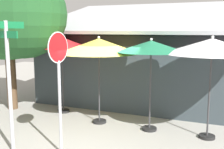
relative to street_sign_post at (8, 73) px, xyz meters
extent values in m
cube|color=#9E9B93|center=(1.35, 1.58, -2.01)|extent=(28.00, 28.00, 0.10)
cube|color=#333D42|center=(1.90, 6.56, -0.50)|extent=(8.50, 5.26, 2.91)
cube|color=#B7BABF|center=(1.90, 6.41, 1.60)|extent=(9.00, 5.83, 1.47)
cube|color=black|center=(1.90, 3.88, 0.60)|extent=(7.90, 0.16, 0.44)
cylinder|color=#A8AAB2|center=(0.00, 0.00, -0.37)|extent=(0.09, 0.09, 3.18)
cube|color=#116B38|center=(0.00, 0.00, 1.13)|extent=(0.31, 0.89, 0.16)
cube|color=#116B38|center=(0.00, 0.00, 0.91)|extent=(0.89, 0.31, 0.16)
cylinder|color=#A8AAB2|center=(1.15, 0.38, -0.82)|extent=(0.07, 0.07, 2.27)
cylinder|color=white|center=(1.15, 0.38, 0.61)|extent=(0.07, 0.72, 0.72)
cylinder|color=red|center=(1.15, 0.38, 0.61)|extent=(0.08, 0.67, 0.67)
cylinder|color=black|center=(-0.62, 3.29, -1.92)|extent=(0.44, 0.44, 0.08)
cylinder|color=#333335|center=(-0.62, 3.29, -0.76)|extent=(0.05, 0.05, 2.39)
cone|color=#B21E23|center=(-0.62, 3.29, 0.57)|extent=(1.97, 1.97, 0.37)
sphere|color=silver|center=(-0.62, 3.29, 0.79)|extent=(0.08, 0.08, 0.08)
cylinder|color=black|center=(1.09, 2.73, -1.92)|extent=(0.44, 0.44, 0.08)
cylinder|color=#333335|center=(1.09, 2.73, -0.81)|extent=(0.05, 0.05, 2.30)
cone|color=#EAD14C|center=(1.09, 2.73, 0.52)|extent=(2.57, 2.57, 0.46)
sphere|color=silver|center=(1.09, 2.73, 0.78)|extent=(0.08, 0.08, 0.08)
cylinder|color=black|center=(2.75, 2.70, -1.92)|extent=(0.44, 0.44, 0.08)
cylinder|color=#333335|center=(2.75, 2.70, -0.76)|extent=(0.05, 0.05, 2.40)
cone|color=#1E724C|center=(2.75, 2.70, 0.55)|extent=(2.01, 2.01, 0.33)
sphere|color=silver|center=(2.75, 2.70, 0.74)|extent=(0.08, 0.08, 0.08)
cylinder|color=black|center=(4.39, 2.71, -1.92)|extent=(0.44, 0.44, 0.08)
cylinder|color=#333335|center=(4.39, 2.71, -0.76)|extent=(0.05, 0.05, 2.39)
cone|color=white|center=(4.39, 2.71, 0.59)|extent=(2.56, 2.56, 0.41)
sphere|color=silver|center=(4.39, 2.71, 0.83)|extent=(0.08, 0.08, 0.08)
cylinder|color=brown|center=(-2.65, 2.95, -0.78)|extent=(0.36, 0.36, 2.36)
sphere|color=#28602D|center=(-2.65, 2.95, 1.91)|extent=(4.02, 4.02, 4.02)
sphere|color=#1E4C23|center=(-1.55, 2.44, 1.51)|extent=(2.93, 2.93, 2.93)
camera|label=1|loc=(4.72, -5.01, 1.02)|focal=44.16mm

